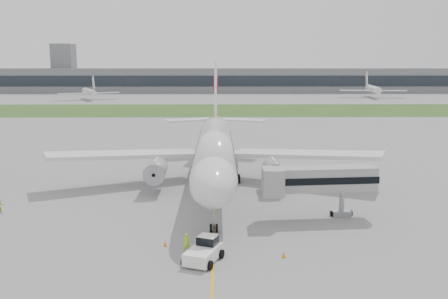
{
  "coord_description": "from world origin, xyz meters",
  "views": [
    {
      "loc": [
        0.53,
        -64.91,
        17.58
      ],
      "look_at": [
        1.25,
        2.0,
        5.82
      ],
      "focal_mm": 40.0,
      "sensor_mm": 36.0,
      "label": 1
    }
  ],
  "objects_px": {
    "airliner": "(215,147)",
    "jet_bridge": "(315,180)",
    "pushback_tug": "(204,250)",
    "ground_crew_near": "(186,242)"
  },
  "relations": [
    {
      "from": "airliner",
      "to": "jet_bridge",
      "type": "xyz_separation_m",
      "value": [
        11.33,
        -15.25,
        -1.15
      ]
    },
    {
      "from": "pushback_tug",
      "to": "jet_bridge",
      "type": "distance_m",
      "value": 17.54
    },
    {
      "from": "airliner",
      "to": "ground_crew_near",
      "type": "height_order",
      "value": "airliner"
    },
    {
      "from": "airliner",
      "to": "jet_bridge",
      "type": "relative_size",
      "value": 4.1
    },
    {
      "from": "pushback_tug",
      "to": "jet_bridge",
      "type": "relative_size",
      "value": 0.35
    },
    {
      "from": "airliner",
      "to": "ground_crew_near",
      "type": "relative_size",
      "value": 30.55
    },
    {
      "from": "pushback_tug",
      "to": "jet_bridge",
      "type": "bearing_deg",
      "value": 66.6
    },
    {
      "from": "pushback_tug",
      "to": "jet_bridge",
      "type": "height_order",
      "value": "jet_bridge"
    },
    {
      "from": "jet_bridge",
      "to": "airliner",
      "type": "bearing_deg",
      "value": 121.32
    },
    {
      "from": "airliner",
      "to": "ground_crew_near",
      "type": "bearing_deg",
      "value": -95.73
    }
  ]
}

